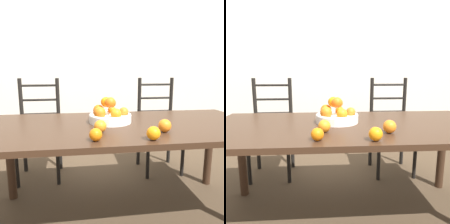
# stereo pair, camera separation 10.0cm
# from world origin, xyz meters

# --- Properties ---
(ground_plane) EXTENTS (12.00, 12.00, 0.00)m
(ground_plane) POSITION_xyz_m (0.00, 0.00, 0.00)
(ground_plane) COLOR #423323
(wall_back) EXTENTS (8.00, 0.06, 2.60)m
(wall_back) POSITION_xyz_m (0.00, 1.53, 1.30)
(wall_back) COLOR silver
(wall_back) RESTS_ON ground_plane
(dining_table) EXTENTS (1.98, 0.93, 0.73)m
(dining_table) POSITION_xyz_m (0.00, 0.00, 0.65)
(dining_table) COLOR #382316
(dining_table) RESTS_ON ground_plane
(fruit_bowl) EXTENTS (0.31, 0.31, 0.19)m
(fruit_bowl) POSITION_xyz_m (-0.10, 0.06, 0.79)
(fruit_bowl) COLOR white
(fruit_bowl) RESTS_ON dining_table
(orange_loose_0) EXTENTS (0.08, 0.08, 0.08)m
(orange_loose_0) POSITION_xyz_m (0.20, -0.24, 0.77)
(orange_loose_0) COLOR orange
(orange_loose_0) RESTS_ON dining_table
(orange_loose_1) EXTENTS (0.08, 0.08, 0.08)m
(orange_loose_1) POSITION_xyz_m (0.08, -0.39, 0.77)
(orange_loose_1) COLOR orange
(orange_loose_1) RESTS_ON dining_table
(orange_loose_2) EXTENTS (0.08, 0.08, 0.08)m
(orange_loose_2) POSITION_xyz_m (-0.19, -0.20, 0.77)
(orange_loose_2) COLOR orange
(orange_loose_2) RESTS_ON dining_table
(orange_loose_3) EXTENTS (0.07, 0.07, 0.07)m
(orange_loose_3) POSITION_xyz_m (-0.23, -0.36, 0.77)
(orange_loose_3) COLOR orange
(orange_loose_3) RESTS_ON dining_table
(chair_left) EXTENTS (0.43, 0.41, 1.03)m
(chair_left) POSITION_xyz_m (-0.74, 0.79, 0.49)
(chair_left) COLOR black
(chair_left) RESTS_ON ground_plane
(chair_right) EXTENTS (0.43, 0.41, 1.03)m
(chair_right) POSITION_xyz_m (0.55, 0.79, 0.49)
(chair_right) COLOR black
(chair_right) RESTS_ON ground_plane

